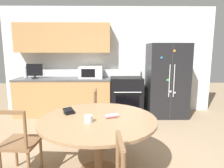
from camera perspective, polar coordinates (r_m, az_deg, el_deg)
name	(u,v)px	position (r m, az deg, el deg)	size (l,w,h in m)	color
back_wall	(97,55)	(5.02, -4.42, 8.39)	(5.20, 0.44, 2.60)	silver
kitchen_counter	(64,97)	(4.96, -13.58, -3.50)	(2.25, 0.64, 0.90)	#AD7F4C
refrigerator	(167,80)	(4.89, 15.35, 1.05)	(0.90, 0.76, 1.71)	black
oven_range	(126,96)	(4.83, 4.10, -3.40)	(0.74, 0.68, 1.08)	black
microwave	(91,72)	(4.79, -6.03, 3.38)	(0.54, 0.38, 0.28)	white
countertop_tv	(35,71)	(5.04, -21.23, 3.59)	(0.37, 0.16, 0.34)	black
counter_bottle	(26,74)	(5.26, -23.41, 2.76)	(0.08, 0.08, 0.26)	silver
dining_table	(98,127)	(2.52, -3.98, -12.13)	(1.43, 1.43, 0.74)	#997551
dining_chair_left	(19,143)	(2.78, -24.94, -15.10)	(0.45, 0.45, 0.90)	brown
dining_chair_far	(105,116)	(3.48, -2.08, -9.18)	(0.42, 0.42, 0.90)	brown
candle_glass	(88,119)	(2.35, -6.76, -9.97)	(0.09, 0.09, 0.08)	silver
folded_napkin	(112,116)	(2.49, -0.08, -9.05)	(0.17, 0.11, 0.05)	pink
wallet	(69,111)	(2.71, -12.23, -7.68)	(0.17, 0.17, 0.07)	black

